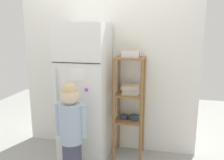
# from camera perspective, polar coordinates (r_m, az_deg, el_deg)

# --- Properties ---
(ground_plane) EXTENTS (6.00, 6.00, 0.00)m
(ground_plane) POSITION_cam_1_polar(r_m,az_deg,el_deg) (3.25, -2.52, -18.23)
(ground_plane) COLOR #999993
(kitchen_wall_back) EXTENTS (2.40, 0.03, 2.22)m
(kitchen_wall_back) POSITION_cam_1_polar(r_m,az_deg,el_deg) (3.18, -1.12, 2.52)
(kitchen_wall_back) COLOR silver
(kitchen_wall_back) RESTS_ON ground
(refrigerator) EXTENTS (0.59, 0.61, 1.72)m
(refrigerator) POSITION_cam_1_polar(r_m,az_deg,el_deg) (2.99, -6.59, -3.07)
(refrigerator) COLOR white
(refrigerator) RESTS_ON ground
(child_standing) EXTENTS (0.36, 0.26, 1.11)m
(child_standing) POSITION_cam_1_polar(r_m,az_deg,el_deg) (2.59, -9.95, -10.21)
(child_standing) COLOR #474A5E
(child_standing) RESTS_ON ground
(pantry_shelf_unit) EXTENTS (0.37, 0.35, 1.32)m
(pantry_shelf_unit) POSITION_cam_1_polar(r_m,az_deg,el_deg) (2.99, 4.36, -4.68)
(pantry_shelf_unit) COLOR olive
(pantry_shelf_unit) RESTS_ON ground
(fruit_bin) EXTENTS (0.23, 0.18, 0.08)m
(fruit_bin) POSITION_cam_1_polar(r_m,az_deg,el_deg) (2.88, 4.73, 6.28)
(fruit_bin) COLOR white
(fruit_bin) RESTS_ON pantry_shelf_unit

